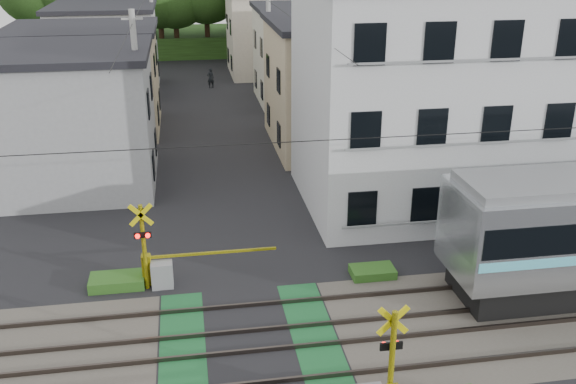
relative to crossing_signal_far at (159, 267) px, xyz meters
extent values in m
plane|color=black|center=(2.59, -3.65, -0.71)|extent=(120.00, 120.00, 0.00)
cube|color=#47423A|center=(2.59, -3.65, -0.71)|extent=(120.00, 6.00, 0.00)
cube|color=black|center=(2.59, -3.65, -0.71)|extent=(5.20, 120.00, 0.00)
cube|color=#145126|center=(0.69, -3.65, -0.70)|extent=(1.30, 6.00, 0.00)
cube|color=#145126|center=(4.49, -3.65, -0.70)|extent=(1.30, 6.00, 0.00)
cube|color=#3F3833|center=(2.59, -5.55, -0.64)|extent=(120.00, 0.08, 0.14)
cube|color=#3F3833|center=(2.59, -4.15, -0.64)|extent=(120.00, 0.08, 0.14)
cube|color=#3F3833|center=(2.59, -3.15, -0.64)|extent=(120.00, 0.08, 0.14)
cube|color=#3F3833|center=(2.59, -1.75, -0.64)|extent=(120.00, 0.08, 0.14)
cube|color=black|center=(12.05, -2.45, -0.39)|extent=(2.60, 2.38, 0.65)
cube|color=black|center=(9.18, -2.45, 2.09)|extent=(0.10, 2.61, 1.69)
cylinder|color=yellow|center=(5.59, -7.25, 0.79)|extent=(0.14, 0.14, 3.00)
cube|color=yellow|center=(5.59, -7.15, 1.99)|extent=(0.77, 0.05, 0.77)
cube|color=yellow|center=(5.59, -7.15, 1.99)|extent=(0.77, 0.05, 0.77)
cube|color=black|center=(5.59, -7.15, 1.29)|extent=(0.55, 0.05, 0.20)
sphere|color=#FF0C07|center=(5.43, -7.09, 1.29)|extent=(0.16, 0.16, 0.16)
sphere|color=#FF0C07|center=(5.75, -7.09, 1.29)|extent=(0.16, 0.16, 0.16)
cylinder|color=yellow|center=(-0.41, -0.05, 0.79)|extent=(0.14, 0.14, 3.00)
cube|color=yellow|center=(-0.41, -0.15, 1.99)|extent=(0.77, 0.05, 0.77)
cube|color=yellow|center=(-0.41, -0.15, 1.99)|extent=(0.77, 0.05, 0.77)
cube|color=black|center=(-0.41, -0.15, 1.29)|extent=(0.55, 0.05, 0.20)
sphere|color=#FF0C07|center=(-0.57, -0.21, 1.29)|extent=(0.16, 0.16, 0.16)
sphere|color=#FF0C07|center=(-0.25, -0.21, 1.29)|extent=(0.16, 0.16, 0.16)
cube|color=gray|center=(0.09, -0.05, -0.26)|extent=(0.70, 0.50, 0.90)
cube|color=yellow|center=(-0.41, 0.20, -0.16)|extent=(0.30, 0.30, 1.10)
cube|color=yellow|center=(1.84, 0.20, 0.29)|extent=(4.20, 0.08, 0.08)
cube|color=silver|center=(11.09, 5.85, 3.79)|extent=(10.00, 8.00, 9.00)
cube|color=black|center=(7.39, 1.82, 0.79)|extent=(1.10, 0.06, 1.40)
cube|color=black|center=(9.84, 1.82, 0.79)|extent=(1.10, 0.06, 1.40)
cube|color=black|center=(12.29, 1.82, 0.79)|extent=(1.10, 0.06, 1.40)
cube|color=black|center=(14.74, 1.82, 0.79)|extent=(1.10, 0.06, 1.40)
cube|color=gray|center=(11.09, 1.60, 0.19)|extent=(9.00, 0.06, 0.08)
cube|color=black|center=(7.39, 1.82, 3.79)|extent=(1.10, 0.06, 1.40)
cube|color=black|center=(9.84, 1.82, 3.79)|extent=(1.10, 0.06, 1.40)
cube|color=black|center=(12.29, 1.82, 3.79)|extent=(1.10, 0.06, 1.40)
cube|color=black|center=(14.74, 1.82, 3.79)|extent=(1.10, 0.06, 1.40)
cube|color=gray|center=(11.09, 1.60, 3.19)|extent=(9.00, 0.06, 0.08)
cube|color=black|center=(7.39, 1.82, 6.79)|extent=(1.10, 0.06, 1.40)
cube|color=black|center=(9.84, 1.82, 6.79)|extent=(1.10, 0.06, 1.40)
cube|color=black|center=(12.29, 1.82, 6.79)|extent=(1.10, 0.06, 1.40)
cube|color=black|center=(14.74, 1.82, 6.79)|extent=(1.10, 0.06, 1.40)
cube|color=gray|center=(11.09, 1.60, 6.19)|extent=(9.00, 0.06, 0.08)
cube|color=#9C9EA0|center=(-3.91, 10.35, 2.29)|extent=(7.00, 7.00, 6.00)
cube|color=black|center=(-3.91, 10.35, 5.44)|extent=(7.35, 7.35, 0.30)
cube|color=black|center=(-0.38, 8.60, 0.59)|extent=(0.06, 1.00, 1.20)
cube|color=black|center=(-0.38, 12.10, 0.59)|extent=(0.06, 1.00, 1.20)
cube|color=black|center=(-0.38, 8.60, 3.39)|extent=(0.06, 1.00, 1.20)
cube|color=black|center=(-0.38, 12.10, 3.39)|extent=(0.06, 1.00, 1.20)
cube|color=#C5B28B|center=(9.39, 14.35, 2.54)|extent=(7.00, 8.00, 6.50)
cube|color=black|center=(9.39, 14.35, 5.94)|extent=(7.35, 8.40, 0.30)
cube|color=black|center=(5.86, 12.35, 0.59)|extent=(0.06, 1.00, 1.20)
cube|color=black|center=(5.86, 16.35, 0.59)|extent=(0.06, 1.00, 1.20)
cube|color=black|center=(5.86, 12.35, 3.39)|extent=(0.06, 1.00, 1.20)
cube|color=black|center=(5.86, 16.35, 3.39)|extent=(0.06, 1.00, 1.20)
cube|color=#C5B28B|center=(-4.41, 19.35, 2.19)|extent=(8.00, 7.00, 5.80)
cube|color=black|center=(-4.41, 19.35, 5.24)|extent=(8.40, 7.35, 0.30)
cube|color=black|center=(-0.38, 17.60, 0.59)|extent=(0.06, 1.00, 1.20)
cube|color=black|center=(-0.38, 21.10, 0.59)|extent=(0.06, 1.00, 1.20)
cube|color=black|center=(-0.38, 17.60, 3.39)|extent=(0.06, 1.00, 1.20)
cube|color=black|center=(-0.38, 21.10, 3.39)|extent=(0.06, 1.00, 1.20)
cube|color=beige|center=(9.79, 24.35, 2.39)|extent=(7.00, 7.00, 6.20)
cube|color=black|center=(9.79, 24.35, 5.64)|extent=(7.35, 7.35, 0.30)
cube|color=black|center=(6.26, 22.60, 0.59)|extent=(0.06, 1.00, 1.20)
cube|color=black|center=(6.26, 26.10, 0.59)|extent=(0.06, 1.00, 1.20)
cube|color=black|center=(6.26, 22.60, 3.39)|extent=(0.06, 1.00, 1.20)
cube|color=black|center=(6.26, 26.10, 3.39)|extent=(0.06, 1.00, 1.20)
cube|color=#9C9EA0|center=(-4.21, 29.35, 2.29)|extent=(7.00, 8.00, 6.00)
cube|color=black|center=(-4.21, 29.35, 5.44)|extent=(7.35, 8.40, 0.30)
cube|color=black|center=(-0.68, 27.35, 0.59)|extent=(0.06, 1.00, 1.20)
cube|color=black|center=(-0.68, 31.35, 0.59)|extent=(0.06, 1.00, 1.20)
cube|color=black|center=(-0.68, 27.35, 3.39)|extent=(0.06, 1.00, 1.20)
cube|color=black|center=(-0.68, 31.35, 3.39)|extent=(0.06, 1.00, 1.20)
cube|color=beige|center=(9.09, 34.35, 2.49)|extent=(8.00, 7.00, 6.40)
cube|color=black|center=(5.06, 32.60, 0.59)|extent=(0.06, 1.00, 1.20)
cube|color=black|center=(5.06, 36.10, 0.59)|extent=(0.06, 1.00, 1.20)
cube|color=black|center=(5.06, 32.60, 3.39)|extent=(0.06, 1.00, 1.20)
cube|color=black|center=(5.06, 36.10, 3.39)|extent=(0.06, 1.00, 1.20)
cube|color=#294E1A|center=(2.59, 46.35, 0.29)|extent=(40.00, 10.00, 2.00)
cylinder|color=#332114|center=(-11.45, 43.98, 1.85)|extent=(0.50, 0.50, 5.12)
cylinder|color=#332114|center=(-8.34, 43.53, 2.03)|extent=(0.50, 0.50, 5.49)
cylinder|color=#332114|center=(-5.71, 43.68, 1.57)|extent=(0.50, 0.50, 4.57)
cylinder|color=#332114|center=(-3.78, 45.48, 2.10)|extent=(0.50, 0.50, 5.62)
cylinder|color=#332114|center=(-0.58, 41.93, 1.69)|extent=(0.50, 0.50, 4.80)
cylinder|color=#332114|center=(0.79, 41.94, 1.65)|extent=(0.50, 0.50, 4.72)
cylinder|color=#332114|center=(3.62, 42.13, 1.93)|extent=(0.50, 0.50, 5.28)
cylinder|color=#332114|center=(7.04, 44.70, 2.02)|extent=(0.50, 0.50, 5.46)
cylinder|color=#332114|center=(8.91, 45.34, 2.07)|extent=(0.50, 0.50, 5.55)
cylinder|color=#332114|center=(10.77, 41.38, 1.36)|extent=(0.50, 0.50, 4.14)
cylinder|color=#332114|center=(14.27, 45.85, 2.15)|extent=(0.50, 0.50, 5.73)
cylinder|color=#332114|center=(16.95, 45.70, 2.27)|extent=(0.50, 0.50, 5.96)
cube|color=black|center=(8.59, -2.45, 4.89)|extent=(60.00, 0.02, 0.02)
cylinder|color=#A5A5A0|center=(-0.81, 9.35, 3.29)|extent=(0.26, 0.26, 8.00)
cube|color=#A5A5A0|center=(-0.81, 9.35, 6.89)|extent=(0.90, 0.08, 0.08)
cylinder|color=#A5A5A0|center=(6.19, 18.35, 3.29)|extent=(0.26, 0.26, 8.00)
cylinder|color=#A5A5A0|center=(-0.81, 30.35, 3.29)|extent=(0.26, 0.26, 8.00)
cube|color=black|center=(-0.81, 19.85, 6.69)|extent=(0.02, 42.00, 0.02)
imported|color=black|center=(3.20, 29.52, 0.04)|extent=(0.63, 0.51, 1.51)
cube|color=#2D5E1E|center=(-1.41, 0.25, -0.53)|extent=(1.80, 1.00, 0.36)
cube|color=#2D5E1E|center=(7.19, -0.45, -0.56)|extent=(1.50, 0.90, 0.30)
camera|label=1|loc=(1.18, -19.11, 10.22)|focal=40.00mm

